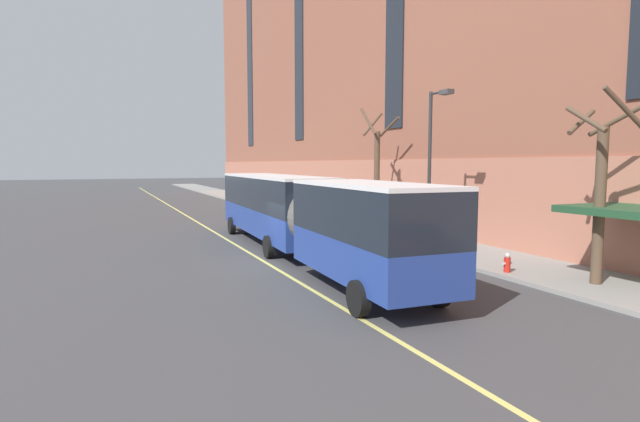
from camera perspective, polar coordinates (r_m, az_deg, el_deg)
name	(u,v)px	position (r m, az deg, el deg)	size (l,w,h in m)	color
ground_plane	(278,263)	(20.92, -4.85, -5.97)	(260.00, 260.00, 0.00)	#424244
sidewalk	(411,239)	(27.40, 10.31, -3.18)	(4.33, 160.00, 0.15)	gray
city_bus	(298,211)	(21.91, -2.49, 0.01)	(3.64, 20.82, 3.54)	navy
parked_car_red_1	(307,216)	(31.75, -1.46, -0.63)	(1.97, 4.58, 1.56)	#B21E19
parked_car_darkgray_2	(391,239)	(22.45, 8.08, -3.19)	(2.00, 4.74, 1.56)	#4C4C51
parked_car_champagne_3	(259,205)	(41.40, -7.04, 0.74)	(2.01, 4.79, 1.56)	#BCAD89
street_tree_near_corner	(600,187)	(18.71, 29.39, 2.44)	(2.10, 2.10, 6.34)	brown
street_tree_mid_block	(377,172)	(29.72, 6.50, 4.46)	(1.90, 1.85, 7.25)	brown
street_lamp	(433,155)	(23.00, 12.76, 6.27)	(0.36, 1.48, 7.17)	#2D2D30
fire_hydrant	(507,263)	(19.64, 20.61, -5.58)	(0.42, 0.24, 0.72)	red
lane_centerline	(248,252)	(23.62, -8.18, -4.69)	(0.16, 140.00, 0.01)	#E0D66B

